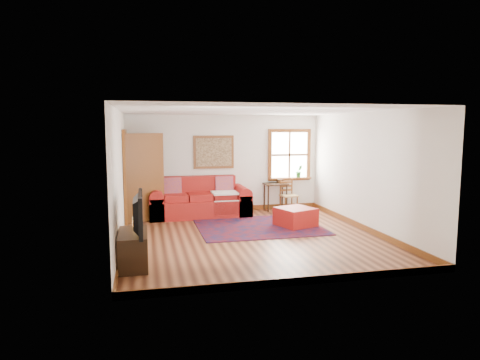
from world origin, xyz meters
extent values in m
plane|color=#452012|center=(0.00, 0.00, 0.00)|extent=(5.50, 5.50, 0.00)
cube|color=silver|center=(0.00, 2.75, 1.25)|extent=(5.00, 0.04, 2.50)
cube|color=silver|center=(0.00, -2.75, 1.25)|extent=(5.00, 0.04, 2.50)
cube|color=silver|center=(-2.50, 0.00, 1.25)|extent=(0.04, 5.50, 2.50)
cube|color=silver|center=(2.50, 0.00, 1.25)|extent=(0.04, 5.50, 2.50)
cube|color=white|center=(0.00, 0.00, 2.50)|extent=(5.00, 5.50, 0.04)
cube|color=brown|center=(0.00, 2.73, 0.06)|extent=(5.00, 0.03, 0.12)
cube|color=brown|center=(-2.48, 0.00, 0.06)|extent=(0.03, 5.50, 0.12)
cube|color=brown|center=(2.48, 0.00, 0.06)|extent=(0.03, 5.50, 0.12)
cube|color=white|center=(1.75, 2.73, 1.45)|extent=(1.00, 0.02, 1.20)
cube|color=brown|center=(1.75, 2.72, 2.09)|extent=(1.18, 0.06, 0.09)
cube|color=brown|center=(1.75, 2.72, 0.80)|extent=(1.18, 0.06, 0.09)
cube|color=brown|center=(1.21, 2.72, 1.45)|extent=(0.09, 0.06, 1.20)
cube|color=brown|center=(2.29, 2.72, 1.45)|extent=(0.09, 0.06, 1.20)
cube|color=brown|center=(1.75, 2.72, 1.45)|extent=(1.00, 0.04, 0.05)
cube|color=brown|center=(1.75, 2.65, 0.83)|extent=(1.15, 0.20, 0.04)
imported|color=#256C29|center=(2.00, 2.63, 1.01)|extent=(0.18, 0.15, 0.33)
cube|color=black|center=(-2.49, 1.60, 1.02)|extent=(0.02, 0.90, 2.05)
cube|color=brown|center=(-2.46, 1.11, 1.02)|extent=(0.06, 0.09, 2.05)
cube|color=brown|center=(-2.46, 2.10, 1.02)|extent=(0.06, 0.09, 2.05)
cube|color=brown|center=(-2.46, 1.60, 2.09)|extent=(0.06, 1.08, 0.09)
cube|color=brown|center=(-2.04, 1.90, 1.02)|extent=(0.86, 0.35, 2.05)
cube|color=silver|center=(-2.04, 1.90, 1.13)|extent=(0.56, 0.22, 1.33)
cube|color=brown|center=(-0.30, 2.73, 1.55)|extent=(1.05, 0.04, 0.85)
cube|color=tan|center=(-0.30, 2.69, 1.55)|extent=(0.92, 0.03, 0.72)
cube|color=#580C11|center=(0.37, 0.75, 0.01)|extent=(2.68, 2.15, 0.02)
cube|color=maroon|center=(-0.74, 2.21, 0.21)|extent=(2.45, 1.01, 0.43)
cube|color=maroon|center=(-0.74, 2.58, 0.69)|extent=(1.91, 0.28, 0.53)
cube|color=maroon|center=(-1.79, 2.21, 0.27)|extent=(0.34, 1.01, 0.53)
cube|color=maroon|center=(0.32, 2.21, 0.27)|extent=(0.34, 1.01, 0.53)
cube|color=#CE5B1D|center=(-1.39, 2.41, 0.72)|extent=(0.45, 0.22, 0.46)
cube|color=#CE5B1D|center=(-0.09, 2.41, 0.72)|extent=(0.45, 0.22, 0.46)
cube|color=silver|center=(-0.15, 2.02, 0.59)|extent=(0.62, 0.56, 0.04)
cube|color=maroon|center=(1.19, 0.65, 0.21)|extent=(0.93, 0.93, 0.42)
cube|color=#301D10|center=(1.31, 2.53, 0.70)|extent=(0.60, 0.45, 0.04)
cylinder|color=#301D10|center=(1.06, 2.34, 0.34)|extent=(0.04, 0.04, 0.68)
cylinder|color=#301D10|center=(1.56, 2.34, 0.34)|extent=(0.04, 0.04, 0.68)
cylinder|color=#301D10|center=(1.06, 2.72, 0.34)|extent=(0.04, 0.04, 0.68)
cylinder|color=#301D10|center=(1.56, 2.72, 0.34)|extent=(0.04, 0.04, 0.68)
cube|color=tan|center=(1.58, 2.25, 0.42)|extent=(0.44, 0.42, 0.04)
cylinder|color=brown|center=(1.44, 2.07, 0.20)|extent=(0.04, 0.04, 0.40)
cylinder|color=brown|center=(1.77, 2.11, 0.20)|extent=(0.04, 0.04, 0.40)
cylinder|color=brown|center=(1.40, 2.39, 0.42)|extent=(0.04, 0.04, 0.84)
cylinder|color=brown|center=(1.73, 2.43, 0.42)|extent=(0.04, 0.04, 0.84)
cube|color=brown|center=(1.57, 2.41, 0.65)|extent=(0.34, 0.07, 0.25)
cube|color=#301D10|center=(-2.26, -1.36, 0.27)|extent=(0.45, 0.99, 0.54)
imported|color=black|center=(-2.24, -1.44, 0.86)|extent=(0.14, 1.10, 0.63)
cylinder|color=silver|center=(-2.21, -1.02, 0.63)|extent=(0.12, 0.12, 0.18)
cylinder|color=#FFA53F|center=(-2.21, -1.02, 0.60)|extent=(0.07, 0.07, 0.12)
camera|label=1|loc=(-2.06, -8.14, 2.18)|focal=32.00mm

